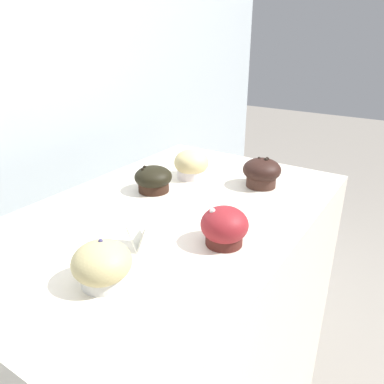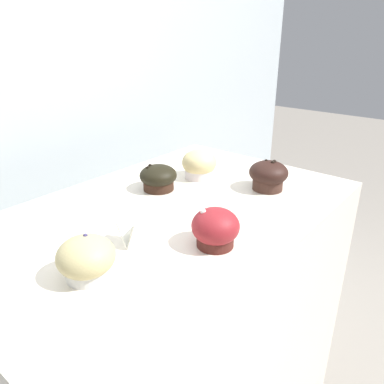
{
  "view_description": "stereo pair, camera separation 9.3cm",
  "coord_description": "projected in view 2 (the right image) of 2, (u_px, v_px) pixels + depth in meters",
  "views": [
    {
      "loc": [
        -0.67,
        -0.51,
        1.33
      ],
      "look_at": [
        0.04,
        -0.04,
        0.96
      ],
      "focal_mm": 35.0,
      "sensor_mm": 36.0,
      "label": 1
    },
    {
      "loc": [
        -0.61,
        -0.58,
        1.33
      ],
      "look_at": [
        0.04,
        -0.04,
        0.96
      ],
      "focal_mm": 35.0,
      "sensor_mm": 36.0,
      "label": 2
    }
  ],
  "objects": [
    {
      "name": "muffin_back_right",
      "position": [
        86.0,
        259.0,
        0.67
      ],
      "size": [
        0.11,
        0.11,
        0.08
      ],
      "color": "silver",
      "rests_on": "display_counter"
    },
    {
      "name": "muffin_front_center",
      "position": [
        199.0,
        165.0,
        1.13
      ],
      "size": [
        0.1,
        0.1,
        0.09
      ],
      "color": "white",
      "rests_on": "display_counter"
    },
    {
      "name": "price_card",
      "position": [
        131.0,
        231.0,
        0.78
      ],
      "size": [
        0.06,
        0.06,
        0.06
      ],
      "color": "white",
      "rests_on": "display_counter"
    },
    {
      "name": "muffin_back_left",
      "position": [
        215.0,
        229.0,
        0.77
      ],
      "size": [
        0.1,
        0.1,
        0.08
      ],
      "color": "#4B1E19",
      "rests_on": "display_counter"
    },
    {
      "name": "wall_back",
      "position": [
        42.0,
        164.0,
        1.3
      ],
      "size": [
        3.2,
        0.1,
        1.8
      ],
      "primitive_type": "cube",
      "color": "#A8B2B7",
      "rests_on": "ground"
    },
    {
      "name": "display_counter",
      "position": [
        172.0,
        346.0,
        1.12
      ],
      "size": [
        1.0,
        0.64,
        0.91
      ],
      "primitive_type": "cube",
      "color": "silver",
      "rests_on": "ground"
    },
    {
      "name": "muffin_front_left",
      "position": [
        158.0,
        178.0,
        1.05
      ],
      "size": [
        0.1,
        0.1,
        0.07
      ],
      "color": "#321E14",
      "rests_on": "display_counter"
    },
    {
      "name": "muffin_front_right",
      "position": [
        268.0,
        175.0,
        1.05
      ],
      "size": [
        0.11,
        0.11,
        0.09
      ],
      "color": "#40271F",
      "rests_on": "display_counter"
    }
  ]
}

